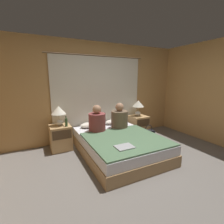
# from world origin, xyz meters

# --- Properties ---
(ground_plane) EXTENTS (16.00, 16.00, 0.00)m
(ground_plane) POSITION_xyz_m (0.00, 0.00, 0.00)
(ground_plane) COLOR #66605B
(wall_back) EXTENTS (4.86, 0.06, 2.50)m
(wall_back) POSITION_xyz_m (0.00, 2.05, 1.25)
(wall_back) COLOR tan
(wall_back) RESTS_ON ground_plane
(curtain_panel) EXTENTS (2.60, 0.03, 2.16)m
(curtain_panel) POSITION_xyz_m (0.00, 1.99, 1.08)
(curtain_panel) COLOR silver
(curtain_panel) RESTS_ON ground_plane
(bed) EXTENTS (1.51, 2.04, 0.41)m
(bed) POSITION_xyz_m (0.00, 0.92, 0.20)
(bed) COLOR #99754C
(bed) RESTS_ON ground_plane
(nightstand_left) EXTENTS (0.45, 0.47, 0.56)m
(nightstand_left) POSITION_xyz_m (-1.08, 1.69, 0.28)
(nightstand_left) COLOR tan
(nightstand_left) RESTS_ON ground_plane
(nightstand_right) EXTENTS (0.45, 0.47, 0.56)m
(nightstand_right) POSITION_xyz_m (1.08, 1.69, 0.28)
(nightstand_right) COLOR tan
(nightstand_right) RESTS_ON ground_plane
(lamp_left) EXTENTS (0.32, 0.32, 0.44)m
(lamp_left) POSITION_xyz_m (-1.08, 1.73, 0.86)
(lamp_left) COLOR silver
(lamp_left) RESTS_ON nightstand_left
(lamp_right) EXTENTS (0.32, 0.32, 0.44)m
(lamp_right) POSITION_xyz_m (1.08, 1.73, 0.86)
(lamp_right) COLOR silver
(lamp_right) RESTS_ON nightstand_right
(pillow_left) EXTENTS (0.52, 0.31, 0.12)m
(pillow_left) POSITION_xyz_m (-0.33, 1.74, 0.47)
(pillow_left) COLOR silver
(pillow_left) RESTS_ON bed
(pillow_right) EXTENTS (0.52, 0.31, 0.12)m
(pillow_right) POSITION_xyz_m (0.33, 1.74, 0.47)
(pillow_right) COLOR silver
(pillow_right) RESTS_ON bed
(blanket_on_bed) EXTENTS (1.45, 1.40, 0.03)m
(blanket_on_bed) POSITION_xyz_m (0.00, 0.63, 0.42)
(blanket_on_bed) COLOR #4C6B4C
(blanket_on_bed) RESTS_ON bed
(person_left_in_bed) EXTENTS (0.38, 0.38, 0.61)m
(person_left_in_bed) POSITION_xyz_m (-0.31, 1.36, 0.65)
(person_left_in_bed) COLOR brown
(person_left_in_bed) RESTS_ON bed
(person_right_in_bed) EXTENTS (0.41, 0.41, 0.62)m
(person_right_in_bed) POSITION_xyz_m (0.27, 1.36, 0.65)
(person_right_in_bed) COLOR brown
(person_right_in_bed) RESTS_ON bed
(beer_bottle_on_left_stand) EXTENTS (0.06, 0.06, 0.24)m
(beer_bottle_on_left_stand) POSITION_xyz_m (-0.95, 1.57, 0.65)
(beer_bottle_on_left_stand) COLOR #2D4C28
(beer_bottle_on_left_stand) RESTS_ON nightstand_left
(laptop_on_bed) EXTENTS (0.31, 0.24, 0.02)m
(laptop_on_bed) POSITION_xyz_m (-0.24, 0.27, 0.45)
(laptop_on_bed) COLOR #9EA0A5
(laptop_on_bed) RESTS_ON blanket_on_bed
(handbag_on_floor) EXTENTS (0.30, 0.16, 0.41)m
(handbag_on_floor) POSITION_xyz_m (1.08, 1.24, 0.14)
(handbag_on_floor) COLOR black
(handbag_on_floor) RESTS_ON ground_plane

